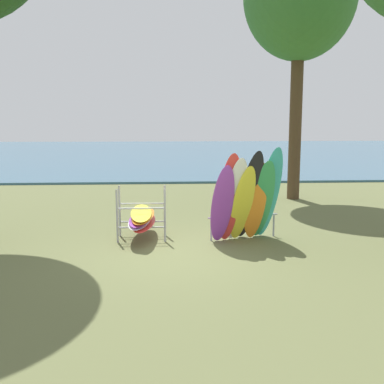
% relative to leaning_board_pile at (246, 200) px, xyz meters
% --- Properties ---
extents(ground_plane, '(80.00, 80.00, 0.00)m').
position_rel_leaning_board_pile_xyz_m(ground_plane, '(-1.63, -0.78, -1.01)').
color(ground_plane, '#60663D').
extents(lake_water, '(80.00, 36.00, 0.10)m').
position_rel_leaning_board_pile_xyz_m(lake_water, '(-1.63, 27.80, -0.96)').
color(lake_water, '#38607A').
rests_on(lake_water, ground).
extents(leaning_board_pile, '(1.83, 1.24, 2.24)m').
position_rel_leaning_board_pile_xyz_m(leaning_board_pile, '(0.00, 0.00, 0.00)').
color(leaning_board_pile, purple).
rests_on(leaning_board_pile, ground).
extents(board_storage_rack, '(1.15, 2.13, 1.25)m').
position_rel_leaning_board_pile_xyz_m(board_storage_rack, '(-2.43, 0.44, -0.48)').
color(board_storage_rack, '#9EA0A5').
rests_on(board_storage_rack, ground).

